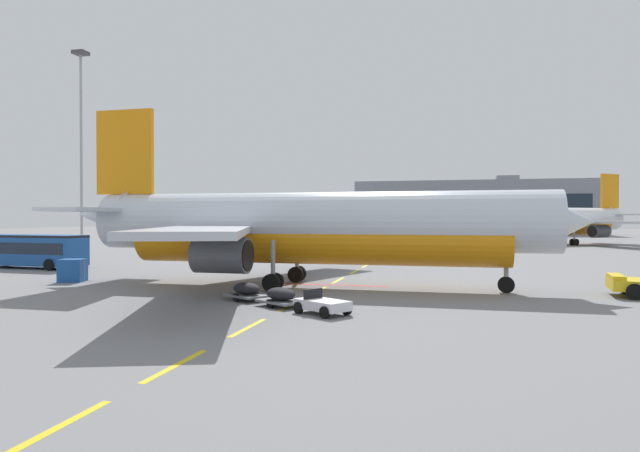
{
  "coord_description": "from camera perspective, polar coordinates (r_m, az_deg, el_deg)",
  "views": [
    {
      "loc": [
        26.37,
        -15.32,
        4.53
      ],
      "look_at": [
        17.37,
        21.91,
        3.97
      ],
      "focal_mm": 31.93,
      "sensor_mm": 36.0,
      "label": 1
    }
  ],
  "objects": [
    {
      "name": "uld_cargo_container",
      "position": [
        44.02,
        -23.55,
        -4.1
      ],
      "size": [
        1.95,
        1.92,
        1.6
      ],
      "color": "#194C9E",
      "rests_on": "ground"
    },
    {
      "name": "apron_shuttle_bus",
      "position": [
        57.76,
        -27.47,
        -2.02
      ],
      "size": [
        12.21,
        3.8,
        3.0
      ],
      "color": "#194C99",
      "rests_on": "ground"
    },
    {
      "name": "baggage_train",
      "position": [
        29.16,
        -3.91,
        -7.07
      ],
      "size": [
        7.96,
        5.98,
        1.14
      ],
      "color": "silver",
      "rests_on": "ground"
    },
    {
      "name": "apron_paint_markings",
      "position": [
        54.45,
        4.72,
        -3.94
      ],
      "size": [
        8.0,
        98.61,
        0.01
      ],
      "color": "yellow",
      "rests_on": "ground"
    },
    {
      "name": "airliner_mid_left",
      "position": [
        102.1,
        22.5,
        0.45
      ],
      "size": [
        30.85,
        28.41,
        12.26
      ],
      "color": "white",
      "rests_on": "ground"
    },
    {
      "name": "ground",
      "position": [
        57.15,
        27.41,
        -3.81
      ],
      "size": [
        400.0,
        400.0,
        0.0
      ],
      "primitive_type": "plane",
      "color": "slate"
    },
    {
      "name": "terminal_satellite",
      "position": [
        166.14,
        14.98,
        1.77
      ],
      "size": [
        63.49,
        21.15,
        16.21
      ],
      "color": "gray",
      "rests_on": "ground"
    },
    {
      "name": "airliner_foreground",
      "position": [
        37.22,
        -1.37,
        -0.06
      ],
      "size": [
        34.69,
        34.63,
        12.2
      ],
      "color": "silver",
      "rests_on": "ground"
    },
    {
      "name": "apron_light_mast_near",
      "position": [
        88.18,
        -22.83,
        9.02
      ],
      "size": [
        1.8,
        1.8,
        28.05
      ],
      "color": "slate",
      "rests_on": "ground"
    }
  ]
}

